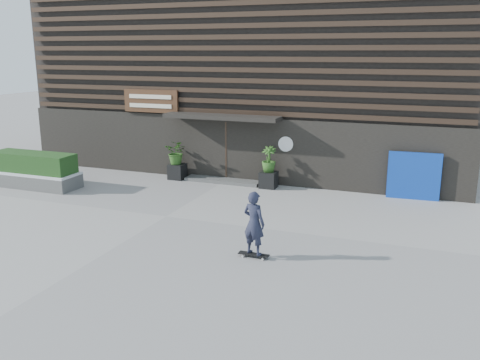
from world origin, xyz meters
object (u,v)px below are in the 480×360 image
at_px(blue_tarp, 414,176).
at_px(planter_pot_right, 269,180).
at_px(planter_pot_left, 177,171).
at_px(raised_bed, 35,180).
at_px(skateboarder, 254,223).

bearing_deg(blue_tarp, planter_pot_right, -179.74).
height_order(planter_pot_left, raised_bed, planter_pot_left).
relative_size(planter_pot_left, skateboarder, 0.35).
bearing_deg(raised_bed, planter_pot_left, 33.36).
bearing_deg(planter_pot_left, skateboarder, -49.79).
xyz_separation_m(planter_pot_right, skateboarder, (1.69, -6.50, 0.59)).
bearing_deg(planter_pot_right, raised_bed, -160.42).
height_order(raised_bed, blue_tarp, blue_tarp).
distance_m(planter_pot_right, raised_bed, 8.77).
distance_m(planter_pot_right, blue_tarp, 5.12).
bearing_deg(skateboarder, blue_tarp, 63.48).
height_order(raised_bed, skateboarder, skateboarder).
height_order(planter_pot_left, blue_tarp, blue_tarp).
xyz_separation_m(raised_bed, skateboarder, (9.96, -3.56, 0.64)).
relative_size(planter_pot_left, blue_tarp, 0.35).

